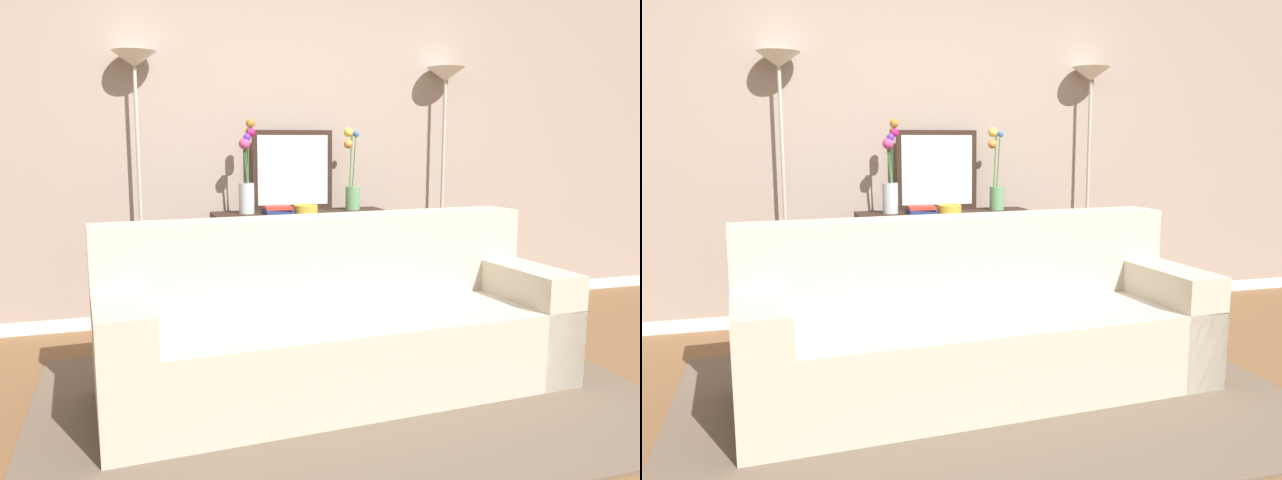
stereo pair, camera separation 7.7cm
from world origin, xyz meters
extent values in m
cube|color=brown|center=(0.00, 0.00, -0.01)|extent=(16.00, 16.00, 0.02)
cube|color=white|center=(0.00, 2.07, 0.04)|extent=(12.00, 0.15, 0.09)
cube|color=gray|center=(0.00, 2.07, 1.55)|extent=(12.00, 0.14, 2.92)
cube|color=brown|center=(0.01, 0.39, 0.01)|extent=(3.01, 2.02, 0.01)
cube|color=#BCB29E|center=(0.01, 0.49, 0.21)|extent=(2.42, 1.00, 0.42)
cube|color=#BCB29E|center=(-0.01, 0.77, 0.65)|extent=(2.38, 0.42, 0.46)
cube|color=#BCB29E|center=(-1.05, 0.41, 0.30)|extent=(0.30, 0.86, 0.60)
cube|color=#BCB29E|center=(1.07, 0.56, 0.30)|extent=(0.30, 0.86, 0.60)
cube|color=black|center=(0.15, 1.77, 0.78)|extent=(1.21, 0.32, 0.03)
cube|color=black|center=(0.15, 1.77, 0.15)|extent=(1.11, 0.28, 0.01)
cube|color=black|center=(-0.43, 1.63, 0.38)|extent=(0.05, 0.05, 0.77)
cube|color=black|center=(0.73, 1.63, 0.38)|extent=(0.05, 0.05, 0.77)
cube|color=black|center=(-0.43, 1.91, 0.38)|extent=(0.05, 0.05, 0.77)
cube|color=black|center=(0.73, 1.91, 0.38)|extent=(0.05, 0.05, 0.77)
cylinder|color=#B7B2A8|center=(-0.91, 1.87, 0.01)|extent=(0.26, 0.26, 0.02)
cylinder|color=#B7B2A8|center=(-0.91, 1.87, 0.88)|extent=(0.02, 0.02, 1.72)
cone|color=silver|center=(-0.91, 1.87, 1.79)|extent=(0.28, 0.28, 0.10)
cylinder|color=#B7B2A8|center=(1.29, 1.87, 0.01)|extent=(0.26, 0.26, 0.02)
cylinder|color=#B7B2A8|center=(1.29, 1.87, 0.87)|extent=(0.02, 0.02, 1.69)
cone|color=silver|center=(1.29, 1.87, 1.76)|extent=(0.28, 0.28, 0.10)
cube|color=black|center=(0.13, 1.90, 1.07)|extent=(0.58, 0.02, 0.56)
cube|color=silver|center=(0.13, 1.89, 1.07)|extent=(0.51, 0.01, 0.49)
cylinder|color=silver|center=(-0.23, 1.75, 0.90)|extent=(0.10, 0.10, 0.20)
cylinder|color=#3D7538|center=(-0.21, 1.75, 1.20)|extent=(0.01, 0.06, 0.39)
sphere|color=#C27228|center=(-0.19, 1.75, 1.39)|extent=(0.06, 0.06, 0.06)
cylinder|color=#3D7538|center=(-0.22, 1.75, 1.17)|extent=(0.01, 0.02, 0.34)
sphere|color=gold|center=(-0.20, 1.76, 1.34)|extent=(0.06, 0.06, 0.06)
cylinder|color=#3D7538|center=(-0.23, 1.73, 1.15)|extent=(0.03, 0.01, 0.30)
sphere|color=#612FCD|center=(-0.23, 1.71, 1.30)|extent=(0.05, 0.05, 0.05)
cylinder|color=#3D7538|center=(-0.21, 1.75, 1.17)|extent=(0.01, 0.03, 0.33)
sphere|color=#C7196C|center=(-0.19, 1.75, 1.33)|extent=(0.06, 0.06, 0.06)
cylinder|color=#3D7538|center=(-0.24, 1.73, 1.13)|extent=(0.03, 0.02, 0.26)
sphere|color=#CB3F82|center=(-0.24, 1.71, 1.26)|extent=(0.07, 0.07, 0.07)
cylinder|color=#669E6B|center=(0.53, 1.76, 0.88)|extent=(0.10, 0.10, 0.16)
cylinder|color=#3D7538|center=(0.55, 1.77, 1.14)|extent=(0.02, 0.03, 0.37)
sphere|color=blue|center=(0.56, 1.78, 1.33)|extent=(0.04, 0.04, 0.04)
cylinder|color=#3D7538|center=(0.52, 1.77, 1.14)|extent=(0.02, 0.02, 0.37)
sphere|color=#5623C4|center=(0.50, 1.78, 1.33)|extent=(0.05, 0.05, 0.05)
cylinder|color=#3D7538|center=(0.52, 1.77, 1.15)|extent=(0.04, 0.04, 0.38)
sphere|color=#E9BB47|center=(0.51, 1.79, 1.34)|extent=(0.07, 0.07, 0.07)
cylinder|color=#3D7538|center=(0.52, 1.77, 1.11)|extent=(0.03, 0.04, 0.30)
sphere|color=orange|center=(0.50, 1.78, 1.26)|extent=(0.06, 0.06, 0.06)
cylinder|color=gold|center=(0.16, 1.68, 0.82)|extent=(0.17, 0.17, 0.05)
torus|color=gold|center=(0.16, 1.68, 0.84)|extent=(0.16, 0.16, 0.01)
cube|color=navy|center=(-0.03, 1.70, 0.81)|extent=(0.20, 0.16, 0.03)
cube|color=#BC3328|center=(-0.03, 1.69, 0.83)|extent=(0.19, 0.15, 0.02)
cube|color=#6B3360|center=(-0.32, 1.77, 0.06)|extent=(0.04, 0.14, 0.11)
cube|color=navy|center=(-0.28, 1.77, 0.06)|extent=(0.04, 0.16, 0.11)
cube|color=slate|center=(-0.24, 1.77, 0.06)|extent=(0.04, 0.17, 0.12)
cube|color=maroon|center=(-0.20, 1.77, 0.05)|extent=(0.03, 0.16, 0.10)
cube|color=#BC3328|center=(-0.17, 1.77, 0.06)|extent=(0.05, 0.16, 0.12)
cube|color=silver|center=(-0.12, 1.77, 0.06)|extent=(0.03, 0.14, 0.12)
cube|color=#1E7075|center=(-0.09, 1.77, 0.05)|extent=(0.03, 0.15, 0.10)
camera|label=1|loc=(-1.01, -2.45, 1.28)|focal=35.55mm
camera|label=2|loc=(-0.93, -2.47, 1.28)|focal=35.55mm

